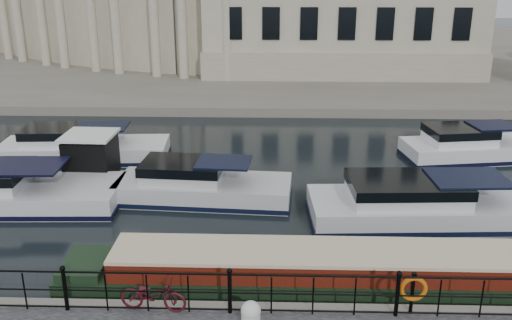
{
  "coord_description": "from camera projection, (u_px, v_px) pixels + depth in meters",
  "views": [
    {
      "loc": [
        0.99,
        -14.08,
        8.64
      ],
      "look_at": [
        0.5,
        2.0,
        3.0
      ],
      "focal_mm": 40.0,
      "sensor_mm": 36.0,
      "label": 1
    }
  ],
  "objects": [
    {
      "name": "narrowboat",
      "position": [
        327.0,
        277.0,
        15.76
      ],
      "size": [
        14.81,
        2.02,
        1.54
      ],
      "rotation": [
        0.0,
        0.0,
        -0.0
      ],
      "color": "black",
      "rests_on": "ground_plane"
    },
    {
      "name": "life_ring_post",
      "position": [
        413.0,
        289.0,
        13.59
      ],
      "size": [
        0.66,
        0.18,
        1.08
      ],
      "color": "black",
      "rests_on": "near_quay"
    },
    {
      "name": "railing",
      "position": [
        230.0,
        289.0,
        13.65
      ],
      "size": [
        24.14,
        0.14,
        1.22
      ],
      "color": "black",
      "rests_on": "near_quay"
    },
    {
      "name": "harbour_hut",
      "position": [
        92.0,
        161.0,
        23.11
      ],
      "size": [
        2.78,
        2.34,
        2.17
      ],
      "rotation": [
        0.0,
        0.0,
        -0.03
      ],
      "color": "#6B665B",
      "rests_on": "ground_plane"
    },
    {
      "name": "mooring_bollard",
      "position": [
        251.0,
        316.0,
        13.17
      ],
      "size": [
        0.62,
        0.62,
        0.7
      ],
      "color": "silver",
      "rests_on": "near_quay"
    },
    {
      "name": "far_bank",
      "position": [
        263.0,
        56.0,
        52.86
      ],
      "size": [
        120.0,
        42.0,
        0.55
      ],
      "primitive_type": "cube",
      "color": "#6B665B",
      "rests_on": "ground_plane"
    },
    {
      "name": "cabin_cruisers",
      "position": [
        226.0,
        181.0,
        22.66
      ],
      "size": [
        26.99,
        10.1,
        1.99
      ],
      "color": "silver",
      "rests_on": "ground_plane"
    },
    {
      "name": "ground_plane",
      "position": [
        236.0,
        283.0,
        16.17
      ],
      "size": [
        160.0,
        160.0,
        0.0
      ],
      "primitive_type": "plane",
      "color": "black",
      "rests_on": "ground"
    },
    {
      "name": "bicycle",
      "position": [
        153.0,
        295.0,
        13.81
      ],
      "size": [
        1.7,
        0.76,
        0.86
      ],
      "primitive_type": "imported",
      "rotation": [
        0.0,
        0.0,
        1.45
      ],
      "color": "#490D18",
      "rests_on": "near_quay"
    }
  ]
}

